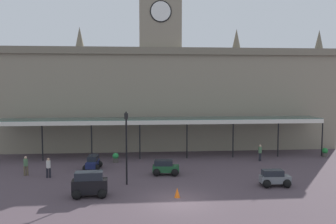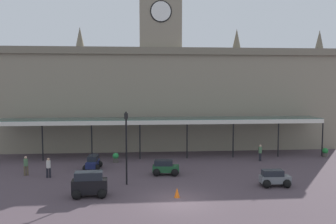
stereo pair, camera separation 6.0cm
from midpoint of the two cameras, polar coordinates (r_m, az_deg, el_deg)
name	(u,v)px [view 2 (the right image)]	position (r m, az deg, el deg)	size (l,w,h in m)	color
ground_plane	(177,201)	(24.18, 1.62, -14.27)	(140.00, 140.00, 0.00)	#4C3E44
station_building	(160,94)	(42.68, -1.29, 2.96)	(41.91, 6.19, 19.40)	gray
entrance_canopy	(163,120)	(37.56, -0.81, -1.29)	(34.56, 3.26, 4.10)	#38564C
car_grey_estate	(274,179)	(28.44, 16.96, -10.36)	(2.29, 1.61, 1.27)	slate
car_green_estate	(165,168)	(30.48, -0.37, -9.14)	(2.33, 1.69, 1.27)	#1E512D
car_navy_estate	(93,163)	(33.06, -12.06, -8.15)	(1.64, 2.30, 1.27)	#19214C
car_black_van	(90,185)	(25.38, -12.56, -11.54)	(2.44, 1.67, 1.77)	black
pedestrian_near_entrance	(260,152)	(36.87, 14.79, -6.31)	(0.34, 0.35, 1.67)	black
pedestrian_crossing_forecourt	(26,165)	(32.53, -22.04, -7.97)	(0.36, 0.34, 1.67)	brown
pedestrian_beside_cars	(48,167)	(31.18, -18.80, -8.43)	(0.39, 0.34, 1.67)	black
victorian_lamppost	(126,140)	(27.25, -6.73, -4.56)	(0.30, 0.30, 5.71)	black
traffic_cone	(177,193)	(24.80, 1.54, -12.95)	(0.40, 0.40, 0.68)	orange
planter_near_kerb	(325,152)	(41.26, 24.21, -6.00)	(0.60, 0.60, 0.96)	#47423D
planter_forecourt_centre	(116,158)	(35.48, -8.44, -7.33)	(0.60, 0.60, 0.96)	#47423D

